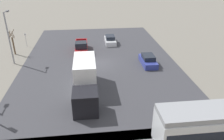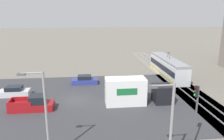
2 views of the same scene
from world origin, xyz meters
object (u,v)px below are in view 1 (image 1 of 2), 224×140
object	(u,v)px
pickup_truck	(81,48)
sedan_car_0	(148,60)
street_tree	(13,43)
no_parking_sign	(26,39)
street_lamp_mid_block	(9,35)
sedan_car_1	(110,40)
box_truck	(85,79)

from	to	relation	value
pickup_truck	sedan_car_0	world-z (taller)	pickup_truck
street_tree	no_parking_sign	size ratio (longest dim) A/B	1.68
sedan_car_0	street_tree	size ratio (longest dim) A/B	1.05
pickup_truck	sedan_car_0	distance (m)	11.73
no_parking_sign	street_lamp_mid_block	bearing A→B (deg)	88.94
pickup_truck	street_tree	xyz separation A→B (m)	(10.96, -0.25, 1.10)
pickup_truck	sedan_car_0	size ratio (longest dim) A/B	1.23
sedan_car_0	sedan_car_1	bearing A→B (deg)	114.10
box_truck	no_parking_sign	world-z (taller)	box_truck
box_truck	pickup_truck	size ratio (longest dim) A/B	1.68
street_tree	no_parking_sign	bearing A→B (deg)	-106.38
pickup_truck	no_parking_sign	world-z (taller)	no_parking_sign
street_lamp_mid_block	no_parking_sign	xyz separation A→B (m)	(-0.14, -7.35, -2.96)
street_tree	street_lamp_mid_block	distance (m)	4.63
box_truck	no_parking_sign	size ratio (longest dim) A/B	3.66
sedan_car_1	street_lamp_mid_block	xyz separation A→B (m)	(15.33, 7.34, 3.77)
pickup_truck	street_tree	world-z (taller)	street_tree
sedan_car_1	pickup_truck	bearing A→B (deg)	-144.01
sedan_car_0	street_lamp_mid_block	distance (m)	20.45
street_tree	box_truck	bearing A→B (deg)	130.94
box_truck	pickup_truck	xyz separation A→B (m)	(0.65, -13.13, -0.93)
sedan_car_0	no_parking_sign	bearing A→B (deg)	152.66
sedan_car_1	street_lamp_mid_block	size ratio (longest dim) A/B	0.57
street_lamp_mid_block	sedan_car_1	bearing A→B (deg)	-154.43
sedan_car_1	box_truck	bearing A→B (deg)	-105.32
box_truck	no_parking_sign	distance (m)	20.00
box_truck	sedan_car_1	bearing A→B (deg)	-105.32
sedan_car_0	sedan_car_1	size ratio (longest dim) A/B	1.01
box_truck	no_parking_sign	bearing A→B (deg)	-58.19
sedan_car_0	sedan_car_1	world-z (taller)	sedan_car_0
pickup_truck	street_tree	size ratio (longest dim) A/B	1.29
sedan_car_1	street_tree	xyz separation A→B (m)	(16.26, 3.60, 1.21)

